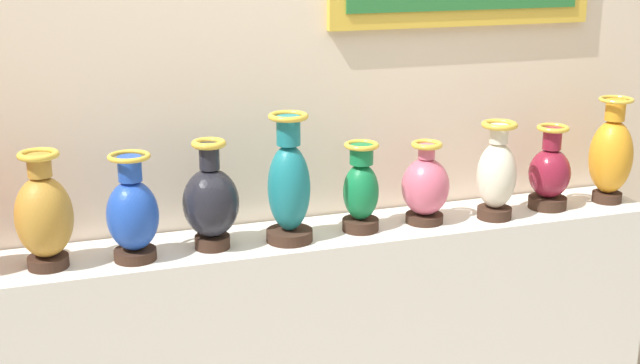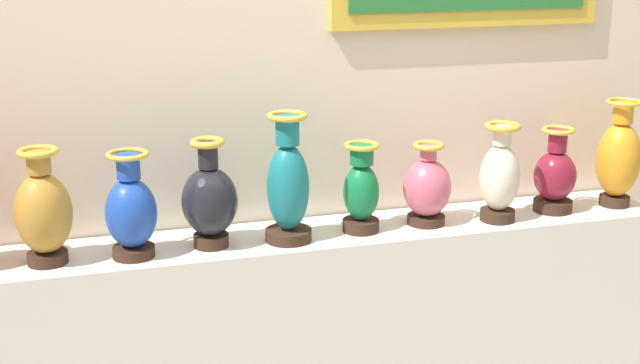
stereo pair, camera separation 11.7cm
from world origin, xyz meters
name	(u,v)px [view 1 (the left image)]	position (x,y,z in m)	size (l,w,h in m)	color
display_shelf	(320,346)	(0.00, 0.00, 0.45)	(2.60, 0.34, 0.90)	silver
back_wall	(305,84)	(0.02, 0.23, 1.39)	(3.84, 0.14, 2.73)	beige
vase_ochre	(44,216)	(-0.92, -0.04, 1.07)	(0.18, 0.18, 0.38)	#382319
vase_sapphire	(133,214)	(-0.65, -0.06, 1.05)	(0.17, 0.17, 0.35)	#382319
vase_onyx	(211,201)	(-0.39, -0.03, 1.06)	(0.19, 0.19, 0.37)	#382319
vase_teal	(289,186)	(-0.13, -0.05, 1.09)	(0.16, 0.16, 0.45)	#382319
vase_emerald	(361,190)	(0.14, -0.03, 1.04)	(0.13, 0.13, 0.32)	#382319
vase_rose	(425,187)	(0.40, -0.02, 1.03)	(0.17, 0.17, 0.30)	#382319
vase_ivory	(497,174)	(0.66, -0.06, 1.06)	(0.14, 0.14, 0.36)	#382319
vase_burgundy	(550,173)	(0.92, -0.02, 1.03)	(0.16, 0.16, 0.32)	#382319
vase_amber	(611,155)	(1.18, -0.02, 1.09)	(0.17, 0.17, 0.41)	#382319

